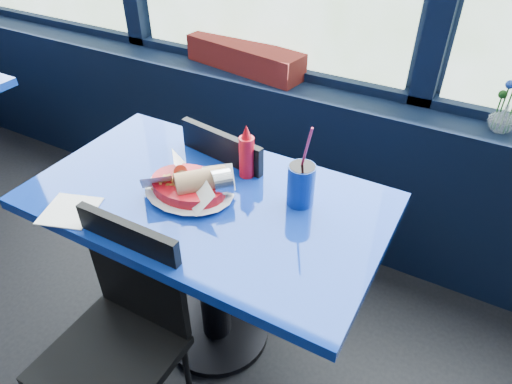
% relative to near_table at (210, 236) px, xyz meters
% --- Properties ---
extents(window_sill, '(5.00, 0.26, 0.80)m').
position_rel_near_table_xyz_m(window_sill, '(-0.30, 0.87, -0.17)').
color(window_sill, black).
rests_on(window_sill, ground).
extents(near_table, '(1.20, 0.70, 0.75)m').
position_rel_near_table_xyz_m(near_table, '(0.00, 0.00, 0.00)').
color(near_table, black).
rests_on(near_table, ground).
extents(chair_near_front, '(0.38, 0.38, 0.84)m').
position_rel_near_table_xyz_m(chair_near_front, '(-0.07, -0.41, -0.09)').
color(chair_near_front, black).
rests_on(chair_near_front, ground).
extents(chair_near_back, '(0.45, 0.45, 0.86)m').
position_rel_near_table_xyz_m(chair_near_back, '(-0.09, 0.33, -0.07)').
color(chair_near_back, black).
rests_on(chair_near_back, ground).
extents(planter_box, '(0.65, 0.26, 0.13)m').
position_rel_near_table_xyz_m(planter_box, '(-0.38, 0.90, 0.30)').
color(planter_box, maroon).
rests_on(planter_box, window_sill).
extents(flower_vase, '(0.12, 0.13, 0.22)m').
position_rel_near_table_xyz_m(flower_vase, '(0.81, 0.85, 0.30)').
color(flower_vase, silver).
rests_on(flower_vase, window_sill).
extents(food_basket, '(0.35, 0.35, 0.10)m').
position_rel_near_table_xyz_m(food_basket, '(-0.05, -0.02, 0.22)').
color(food_basket, red).
rests_on(food_basket, near_table).
extents(ketchup_bottle, '(0.05, 0.05, 0.20)m').
position_rel_near_table_xyz_m(ketchup_bottle, '(0.06, 0.17, 0.27)').
color(ketchup_bottle, red).
rests_on(ketchup_bottle, near_table).
extents(soda_cup, '(0.09, 0.09, 0.30)m').
position_rel_near_table_xyz_m(soda_cup, '(0.29, 0.12, 0.26)').
color(soda_cup, '#0D3296').
rests_on(soda_cup, near_table).
extents(napkin, '(0.21, 0.21, 0.00)m').
position_rel_near_table_xyz_m(napkin, '(-0.34, -0.28, 0.18)').
color(napkin, white).
rests_on(napkin, near_table).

